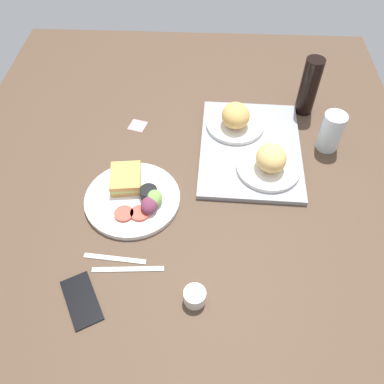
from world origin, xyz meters
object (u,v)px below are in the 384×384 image
at_px(sticky_note, 138,125).
at_px(espresso_cup, 195,296).
at_px(serving_tray, 250,148).
at_px(bread_plate_near, 235,119).
at_px(cell_phone, 81,300).
at_px(soda_bottle, 309,86).
at_px(bread_plate_far, 270,162).
at_px(plate_with_salad, 134,195).
at_px(fork, 115,258).
at_px(knife, 128,269).
at_px(drinking_glass, 331,132).

bearing_deg(sticky_note, espresso_cup, 19.69).
relative_size(serving_tray, bread_plate_near, 2.25).
bearing_deg(bread_plate_near, cell_phone, -31.16).
relative_size(soda_bottle, sticky_note, 3.76).
distance_m(bread_plate_far, soda_bottle, 0.35).
xyz_separation_m(serving_tray, plate_with_salad, (0.23, -0.36, 0.01)).
relative_size(bread_plate_near, fork, 1.17).
relative_size(knife, cell_phone, 1.32).
bearing_deg(soda_bottle, espresso_cup, -25.77).
relative_size(serving_tray, bread_plate_far, 2.25).
relative_size(fork, knife, 0.89).
xyz_separation_m(bread_plate_far, sticky_note, (-0.20, -0.44, -0.05)).
bearing_deg(knife, plate_with_salad, 89.88).
height_order(drinking_glass, espresso_cup, drinking_glass).
bearing_deg(fork, plate_with_salad, 87.87).
distance_m(drinking_glass, sticky_note, 0.66).
distance_m(serving_tray, plate_with_salad, 0.42).
relative_size(serving_tray, drinking_glass, 3.39).
bearing_deg(soda_bottle, fork, -42.01).
xyz_separation_m(bread_plate_near, sticky_note, (-0.01, -0.34, -0.05)).
relative_size(plate_with_salad, drinking_glass, 2.14).
distance_m(bread_plate_near, fork, 0.63).
height_order(plate_with_salad, cell_phone, plate_with_salad).
bearing_deg(knife, fork, 139.18).
bearing_deg(bread_plate_near, knife, -27.46).
height_order(serving_tray, fork, serving_tray).
relative_size(drinking_glass, sticky_note, 2.37).
bearing_deg(bread_plate_near, serving_tray, 28.02).
bearing_deg(knife, soda_bottle, 47.32).
xyz_separation_m(bread_plate_far, soda_bottle, (-0.31, 0.15, 0.06)).
relative_size(soda_bottle, knife, 1.11).
xyz_separation_m(bread_plate_near, cell_phone, (0.65, -0.39, -0.05)).
xyz_separation_m(serving_tray, knife, (0.46, -0.34, -0.01)).
distance_m(plate_with_salad, espresso_cup, 0.37).
distance_m(bread_plate_near, sticky_note, 0.34).
xyz_separation_m(bread_plate_far, cell_phone, (0.45, -0.50, -0.04)).
distance_m(bread_plate_near, knife, 0.63).
relative_size(drinking_glass, fork, 0.78).
bearing_deg(fork, serving_tray, 53.19).
bearing_deg(bread_plate_near, soda_bottle, 115.11).
bearing_deg(fork, drinking_glass, 40.47).
distance_m(bread_plate_far, sticky_note, 0.49).
xyz_separation_m(soda_bottle, cell_phone, (0.77, -0.65, -0.10)).
xyz_separation_m(knife, sticky_note, (-0.57, -0.05, -0.00)).
bearing_deg(serving_tray, bread_plate_far, 27.15).
bearing_deg(fork, soda_bottle, 52.52).
height_order(drinking_glass, soda_bottle, soda_bottle).
relative_size(drinking_glass, cell_phone, 0.92).
relative_size(plate_with_salad, espresso_cup, 5.07).
xyz_separation_m(plate_with_salad, fork, (0.21, -0.02, -0.01)).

